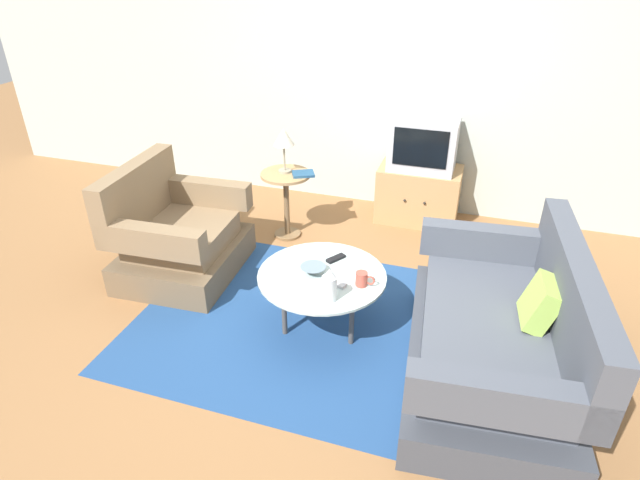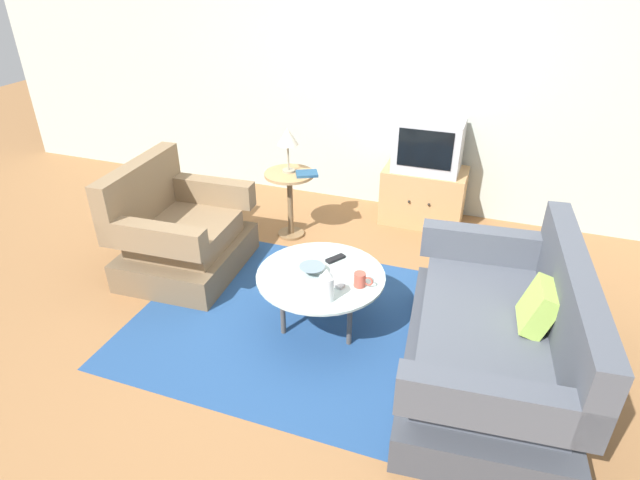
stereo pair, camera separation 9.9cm
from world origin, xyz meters
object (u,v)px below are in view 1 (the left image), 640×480
at_px(side_table, 286,192).
at_px(tv_remote_dark, 336,258).
at_px(mug, 362,279).
at_px(tv_remote_silver, 335,283).
at_px(tv_stand, 418,194).
at_px(vase, 329,285).
at_px(couch, 499,339).
at_px(armchair, 176,238).
at_px(bowl, 313,270).
at_px(coffee_table, 322,278).
at_px(television, 423,144).
at_px(book, 303,174).
at_px(table_lamp, 284,139).

relative_size(side_table, tv_remote_dark, 4.14).
xyz_separation_m(mug, tv_remote_silver, (-0.17, -0.04, -0.04)).
relative_size(tv_stand, vase, 3.37).
bearing_deg(couch, armchair, 73.87).
height_order(bowl, tv_remote_silver, bowl).
bearing_deg(coffee_table, television, 78.53).
relative_size(couch, coffee_table, 1.97).
bearing_deg(tv_stand, book, -143.37).
relative_size(bowl, tv_remote_dark, 1.16).
bearing_deg(vase, couch, 6.35).
relative_size(couch, mug, 13.36).
xyz_separation_m(tv_remote_dark, tv_remote_silver, (0.08, -0.29, 0.00)).
distance_m(tv_stand, tv_remote_dark, 1.69).
bearing_deg(table_lamp, coffee_table, -58.57).
height_order(vase, tv_remote_dark, vase).
xyz_separation_m(coffee_table, television, (0.38, 1.86, 0.37)).
height_order(couch, television, television).
height_order(coffee_table, mug, mug).
bearing_deg(tv_stand, couch, -68.48).
bearing_deg(armchair, side_table, 139.30).
xyz_separation_m(side_table, table_lamp, (-0.01, 0.02, 0.49)).
distance_m(television, vase, 2.14).
height_order(television, mug, television).
distance_m(armchair, table_lamp, 1.22).
distance_m(couch, television, 2.20).
bearing_deg(book, couch, -64.06).
relative_size(couch, tv_remote_silver, 10.90).
xyz_separation_m(coffee_table, bowl, (-0.06, -0.01, 0.06)).
xyz_separation_m(couch, table_lamp, (-1.89, 1.32, 0.63)).
distance_m(couch, mug, 0.91).
relative_size(tv_stand, bowl, 4.39).
bearing_deg(tv_remote_silver, bowl, -6.10).
distance_m(couch, vase, 1.07).
height_order(armchair, couch, armchair).
bearing_deg(armchair, television, 128.35).
bearing_deg(mug, bowl, 174.58).
bearing_deg(vase, mug, 53.65).
relative_size(mug, bowl, 0.74).
distance_m(couch, coffee_table, 1.18).
bearing_deg(coffee_table, tv_remote_dark, 80.93).
relative_size(table_lamp, vase, 1.75).
height_order(couch, side_table, couch).
xyz_separation_m(television, table_lamp, (-1.10, -0.67, 0.15)).
relative_size(side_table, tv_stand, 0.81).
relative_size(television, table_lamp, 1.52).
height_order(couch, coffee_table, couch).
bearing_deg(tv_remote_silver, tv_remote_dark, -57.04).
bearing_deg(couch, vase, 90.99).
xyz_separation_m(tv_stand, book, (-0.92, -0.69, 0.36)).
bearing_deg(tv_remote_dark, coffee_table, 23.98).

